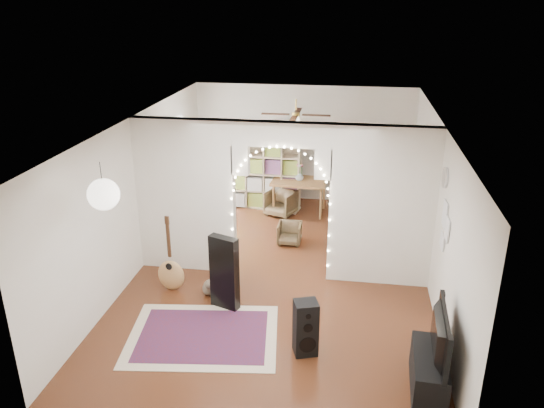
# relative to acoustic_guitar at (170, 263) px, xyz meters

# --- Properties ---
(floor) EXTENTS (7.50, 7.50, 0.00)m
(floor) POSITION_rel_acoustic_guitar_xyz_m (1.70, 0.84, -0.49)
(floor) COLOR black
(floor) RESTS_ON ground
(ceiling) EXTENTS (5.00, 7.50, 0.02)m
(ceiling) POSITION_rel_acoustic_guitar_xyz_m (1.70, 0.84, 2.21)
(ceiling) COLOR white
(ceiling) RESTS_ON wall_back
(wall_back) EXTENTS (5.00, 0.02, 2.70)m
(wall_back) POSITION_rel_acoustic_guitar_xyz_m (1.70, 4.59, 0.86)
(wall_back) COLOR silver
(wall_back) RESTS_ON floor
(wall_front) EXTENTS (5.00, 0.02, 2.70)m
(wall_front) POSITION_rel_acoustic_guitar_xyz_m (1.70, -2.91, 0.86)
(wall_front) COLOR silver
(wall_front) RESTS_ON floor
(wall_left) EXTENTS (0.02, 7.50, 2.70)m
(wall_left) POSITION_rel_acoustic_guitar_xyz_m (-0.80, 0.84, 0.86)
(wall_left) COLOR silver
(wall_left) RESTS_ON floor
(wall_right) EXTENTS (0.02, 7.50, 2.70)m
(wall_right) POSITION_rel_acoustic_guitar_xyz_m (4.20, 0.84, 0.86)
(wall_right) COLOR silver
(wall_right) RESTS_ON floor
(divider_wall) EXTENTS (5.00, 0.20, 2.70)m
(divider_wall) POSITION_rel_acoustic_guitar_xyz_m (1.70, 0.84, 0.94)
(divider_wall) COLOR silver
(divider_wall) RESTS_ON floor
(fairy_lights) EXTENTS (1.64, 0.04, 1.60)m
(fairy_lights) POSITION_rel_acoustic_guitar_xyz_m (1.70, 0.71, 1.06)
(fairy_lights) COLOR #FFEABF
(fairy_lights) RESTS_ON divider_wall
(window) EXTENTS (0.04, 1.20, 1.40)m
(window) POSITION_rel_acoustic_guitar_xyz_m (-0.77, 2.64, 1.01)
(window) COLOR white
(window) RESTS_ON wall_left
(wall_clock) EXTENTS (0.03, 0.31, 0.31)m
(wall_clock) POSITION_rel_acoustic_guitar_xyz_m (4.18, 0.24, 1.61)
(wall_clock) COLOR white
(wall_clock) RESTS_ON wall_right
(picture_frames) EXTENTS (0.02, 0.50, 0.70)m
(picture_frames) POSITION_rel_acoustic_guitar_xyz_m (4.18, -0.16, 1.01)
(picture_frames) COLOR white
(picture_frames) RESTS_ON wall_right
(paper_lantern) EXTENTS (0.40, 0.40, 0.40)m
(paper_lantern) POSITION_rel_acoustic_guitar_xyz_m (-0.20, -1.56, 1.76)
(paper_lantern) COLOR white
(paper_lantern) RESTS_ON ceiling
(ceiling_fan) EXTENTS (1.10, 1.10, 0.30)m
(ceiling_fan) POSITION_rel_acoustic_guitar_xyz_m (1.70, 2.84, 1.91)
(ceiling_fan) COLOR #B8973D
(ceiling_fan) RESTS_ON ceiling
(area_rug) EXTENTS (2.29, 1.85, 0.02)m
(area_rug) POSITION_rel_acoustic_guitar_xyz_m (0.86, -1.18, -0.48)
(area_rug) COLOR maroon
(area_rug) RESTS_ON floor
(guitar_case) EXTENTS (0.48, 0.30, 1.20)m
(guitar_case) POSITION_rel_acoustic_guitar_xyz_m (1.00, -0.37, 0.11)
(guitar_case) COLOR black
(guitar_case) RESTS_ON floor
(acoustic_guitar) EXTENTS (0.47, 0.26, 1.12)m
(acoustic_guitar) POSITION_rel_acoustic_guitar_xyz_m (0.00, 0.00, 0.00)
(acoustic_guitar) COLOR #AE7945
(acoustic_guitar) RESTS_ON floor
(tabby_cat) EXTENTS (0.30, 0.49, 0.33)m
(tabby_cat) POSITION_rel_acoustic_guitar_xyz_m (0.65, -0.04, -0.35)
(tabby_cat) COLOR brown
(tabby_cat) RESTS_ON floor
(floor_speaker) EXTENTS (0.38, 0.35, 0.79)m
(floor_speaker) POSITION_rel_acoustic_guitar_xyz_m (2.34, -1.33, -0.09)
(floor_speaker) COLOR black
(floor_speaker) RESTS_ON floor
(media_console) EXTENTS (0.45, 1.02, 0.50)m
(media_console) POSITION_rel_acoustic_guitar_xyz_m (3.90, -1.82, -0.24)
(media_console) COLOR black
(media_console) RESTS_ON floor
(tv) EXTENTS (0.20, 1.08, 0.62)m
(tv) POSITION_rel_acoustic_guitar_xyz_m (3.90, -1.82, 0.32)
(tv) COLOR black
(tv) RESTS_ON media_console
(bookcase) EXTENTS (1.66, 0.72, 1.65)m
(bookcase) POSITION_rel_acoustic_guitar_xyz_m (0.90, 3.90, 0.34)
(bookcase) COLOR #C3AA8D
(bookcase) RESTS_ON floor
(dining_table) EXTENTS (1.24, 0.86, 0.76)m
(dining_table) POSITION_rel_acoustic_guitar_xyz_m (1.71, 3.71, 0.20)
(dining_table) COLOR brown
(dining_table) RESTS_ON floor
(flower_vase) EXTENTS (0.19, 0.19, 0.19)m
(flower_vase) POSITION_rel_acoustic_guitar_xyz_m (1.71, 3.71, 0.36)
(flower_vase) COLOR silver
(flower_vase) RESTS_ON dining_table
(dining_chair_left) EXTENTS (0.76, 0.77, 0.55)m
(dining_chair_left) POSITION_rel_acoustic_guitar_xyz_m (1.33, 3.50, -0.21)
(dining_chair_left) COLOR brown
(dining_chair_left) RESTS_ON floor
(dining_chair_right) EXTENTS (0.45, 0.47, 0.42)m
(dining_chair_right) POSITION_rel_acoustic_guitar_xyz_m (1.70, 2.07, -0.28)
(dining_chair_right) COLOR brown
(dining_chair_right) RESTS_ON floor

